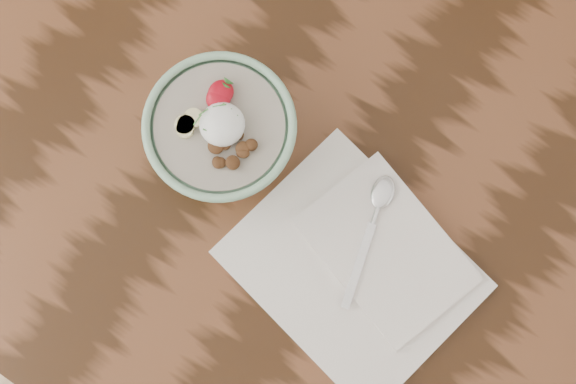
# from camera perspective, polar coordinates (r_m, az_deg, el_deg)

# --- Properties ---
(table) EXTENTS (1.60, 0.90, 0.75)m
(table) POSITION_cam_1_polar(r_m,az_deg,el_deg) (1.14, 4.74, -0.74)
(table) COLOR black
(table) RESTS_ON ground
(breakfast_bowl) EXTENTS (0.19, 0.19, 0.13)m
(breakfast_bowl) POSITION_cam_1_polar(r_m,az_deg,el_deg) (1.00, -4.73, 4.17)
(breakfast_bowl) COLOR #8AB996
(breakfast_bowl) RESTS_ON table
(napkin) EXTENTS (0.33, 0.29, 0.02)m
(napkin) POSITION_cam_1_polar(r_m,az_deg,el_deg) (1.03, 5.12, -5.19)
(napkin) COLOR white
(napkin) RESTS_ON table
(spoon) EXTENTS (0.07, 0.18, 0.01)m
(spoon) POSITION_cam_1_polar(r_m,az_deg,el_deg) (1.03, 6.33, -1.32)
(spoon) COLOR silver
(spoon) RESTS_ON napkin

